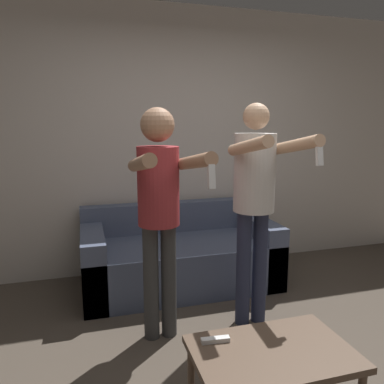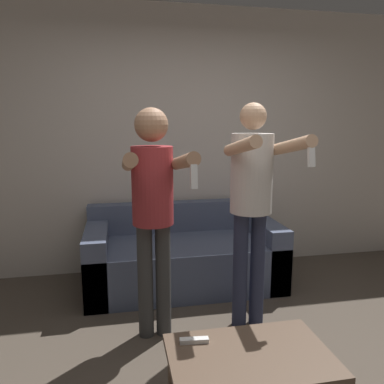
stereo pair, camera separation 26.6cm
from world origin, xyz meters
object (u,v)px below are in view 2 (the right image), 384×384
(couch, at_px, (183,257))
(person_standing_left, at_px, (153,199))
(person_standing_right, at_px, (252,192))
(coffee_table, at_px, (250,363))
(remote_on_table, at_px, (194,340))

(couch, relative_size, person_standing_left, 1.10)
(person_standing_right, bearing_deg, couch, 112.41)
(person_standing_left, relative_size, coffee_table, 2.05)
(couch, height_order, person_standing_left, person_standing_left)
(remote_on_table, bearing_deg, person_standing_right, 53.63)
(couch, relative_size, coffee_table, 2.25)
(person_standing_left, xyz_separation_m, remote_on_table, (0.13, -0.79, -0.59))
(coffee_table, bearing_deg, person_standing_left, 111.96)
(coffee_table, bearing_deg, person_standing_right, 70.37)
(person_standing_right, xyz_separation_m, coffee_table, (-0.34, -0.95, -0.68))
(person_standing_right, height_order, remote_on_table, person_standing_right)
(person_standing_right, height_order, coffee_table, person_standing_right)
(person_standing_right, bearing_deg, coffee_table, -109.63)
(couch, relative_size, person_standing_right, 1.07)
(coffee_table, relative_size, remote_on_table, 5.27)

